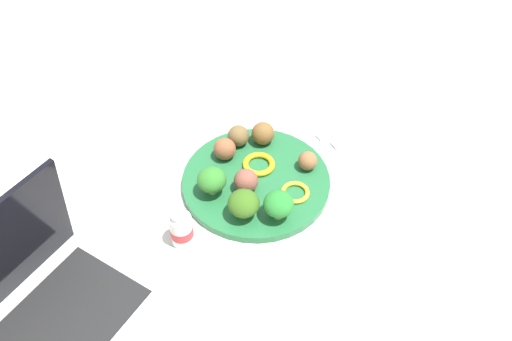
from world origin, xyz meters
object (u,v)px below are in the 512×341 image
object	(u,v)px
pepper_ring_mid_right	(295,192)
yogurt_bottle	(181,229)
pepper_ring_front_left	(259,164)
napkin	(351,133)
broccoli_floret_back_left	(279,204)
meatball_mid_left	(308,161)
meatball_center	(263,133)
broccoli_floret_back_right	(244,204)
laptop	(27,323)
fork	(354,137)
meatball_front_left	(246,181)
plate	(256,181)
meatball_near_rim	(238,136)
knife	(344,127)
meatball_front_right	(225,149)
broccoli_floret_front_right	(212,180)

from	to	relation	value
pepper_ring_mid_right	yogurt_bottle	distance (m)	0.22
pepper_ring_front_left	napkin	world-z (taller)	pepper_ring_front_left
broccoli_floret_back_left	pepper_ring_mid_right	xyz separation A→B (m)	(-0.06, -0.02, -0.03)
meatball_mid_left	meatball_center	distance (m)	0.11
broccoli_floret_back_right	laptop	bearing A→B (deg)	-0.37
napkin	fork	size ratio (longest dim) A/B	1.40
meatball_front_left	napkin	bearing A→B (deg)	-177.66
napkin	broccoli_floret_back_right	bearing A→B (deg)	10.70
laptop	broccoli_floret_back_left	bearing A→B (deg)	174.63
laptop	fork	bearing A→B (deg)	-176.60
plate	pepper_ring_mid_right	size ratio (longest dim) A/B	5.29
meatball_mid_left	meatball_center	bearing A→B (deg)	-76.51
meatball_center	laptop	size ratio (longest dim) A/B	0.12
fork	pepper_ring_mid_right	bearing A→B (deg)	15.45
meatball_near_rim	fork	size ratio (longest dim) A/B	0.35
knife	yogurt_bottle	world-z (taller)	yogurt_bottle
meatball_front_left	meatball_near_rim	size ratio (longest dim) A/B	1.05
meatball_front_left	napkin	world-z (taller)	meatball_front_left
broccoli_floret_back_left	pepper_ring_mid_right	size ratio (longest dim) A/B	1.06
meatball_front_right	napkin	size ratio (longest dim) A/B	0.26
meatball_front_right	pepper_ring_mid_right	xyz separation A→B (m)	(-0.05, 0.16, -0.02)
broccoli_floret_back_right	knife	bearing A→B (deg)	-165.81
broccoli_floret_back_right	broccoli_floret_back_left	xyz separation A→B (m)	(-0.05, 0.04, 0.00)
pepper_ring_front_left	fork	world-z (taller)	pepper_ring_front_left
meatball_front_right	meatball_center	world-z (taller)	meatball_center
napkin	knife	xyz separation A→B (m)	(0.01, -0.02, 0.00)
meatball_front_right	knife	world-z (taller)	meatball_front_right
pepper_ring_mid_right	laptop	bearing A→B (deg)	-1.86
meatball_front_left	laptop	size ratio (longest dim) A/B	0.12
plate	napkin	distance (m)	0.25
broccoli_floret_back_left	plate	bearing A→B (deg)	-103.08
pepper_ring_mid_right	laptop	xyz separation A→B (m)	(0.48, -0.02, 0.02)
napkin	knife	bearing A→B (deg)	-73.49
broccoli_floret_back_left	pepper_ring_front_left	xyz separation A→B (m)	(-0.05, -0.12, -0.03)
plate	meatball_mid_left	xyz separation A→B (m)	(-0.10, 0.04, 0.03)
plate	fork	xyz separation A→B (m)	(-0.24, 0.02, -0.00)
broccoli_floret_back_right	plate	bearing A→B (deg)	-138.80
meatball_near_rim	napkin	distance (m)	0.24
pepper_ring_front_left	laptop	xyz separation A→B (m)	(0.46, 0.08, 0.02)
pepper_ring_front_left	fork	distance (m)	0.22
fork	yogurt_bottle	world-z (taller)	yogurt_bottle
broccoli_floret_back_right	broccoli_floret_front_right	size ratio (longest dim) A/B	1.00
pepper_ring_mid_right	broccoli_floret_back_left	bearing A→B (deg)	22.48
meatball_near_rim	fork	world-z (taller)	meatball_near_rim
meatball_front_right	napkin	bearing A→B (deg)	162.63
meatball_front_right	knife	xyz separation A→B (m)	(-0.26, 0.06, -0.03)
meatball_front_right	yogurt_bottle	bearing A→B (deg)	35.67
meatball_mid_left	fork	world-z (taller)	meatball_mid_left
yogurt_bottle	meatball_near_rim	bearing A→B (deg)	-147.08
meatball_mid_left	yogurt_bottle	bearing A→B (deg)	0.15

